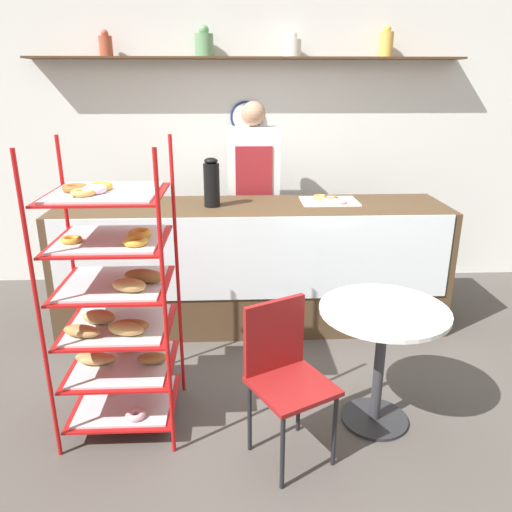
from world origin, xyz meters
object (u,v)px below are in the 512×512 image
object	(u,v)px
cafe_chair	(283,365)
coffee_carafe	(212,183)
pastry_rack	(116,304)
cafe_table	(382,338)
person_worker	(253,194)
donut_tray_counter	(329,200)

from	to	relation	value
cafe_chair	coffee_carafe	world-z (taller)	coffee_carafe
pastry_rack	coffee_carafe	size ratio (longest dim) A/B	4.37
cafe_table	cafe_chair	size ratio (longest dim) A/B	0.86
pastry_rack	person_worker	size ratio (longest dim) A/B	0.93
cafe_chair	coffee_carafe	bearing A→B (deg)	77.08
person_worker	cafe_table	xyz separation A→B (m)	(0.65, -1.94, -0.41)
donut_tray_counter	person_worker	bearing A→B (deg)	139.61
coffee_carafe	donut_tray_counter	size ratio (longest dim) A/B	0.84
person_worker	donut_tray_counter	world-z (taller)	person_worker
pastry_rack	donut_tray_counter	size ratio (longest dim) A/B	3.66
cafe_chair	coffee_carafe	xyz separation A→B (m)	(-0.42, 1.55, 0.67)
person_worker	donut_tray_counter	bearing A→B (deg)	-40.39
donut_tray_counter	cafe_table	bearing A→B (deg)	-87.74
cafe_table	coffee_carafe	size ratio (longest dim) A/B	1.96
person_worker	donut_tray_counter	size ratio (longest dim) A/B	3.93
pastry_rack	person_worker	world-z (taller)	person_worker
person_worker	cafe_chair	world-z (taller)	person_worker
person_worker	cafe_table	distance (m)	2.09
pastry_rack	cafe_chair	xyz separation A→B (m)	(0.91, -0.28, -0.24)
person_worker	cafe_chair	distance (m)	2.20
person_worker	cafe_chair	bearing A→B (deg)	-88.11
person_worker	pastry_rack	bearing A→B (deg)	-113.98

